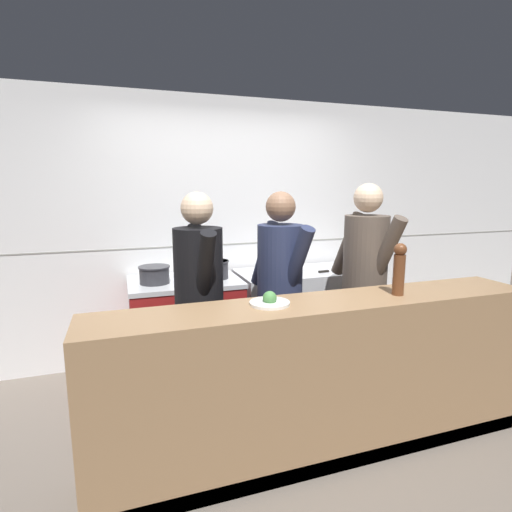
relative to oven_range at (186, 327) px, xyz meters
The scene contains 14 objects.
ground_plane 1.33m from the oven_range, 66.05° to the right, with size 14.00×14.00×0.00m, color #6B6056.
wall_back_tiled 1.07m from the oven_range, 38.25° to the left, with size 8.00×0.06×2.60m.
oven_range is the anchor object (origin of this frame).
prep_counter 1.17m from the oven_range, ahead, with size 1.28×0.65×0.90m.
pass_counter 1.57m from the oven_range, 64.87° to the right, with size 2.93×0.45×1.03m.
stock_pot 0.60m from the oven_range, 168.45° to the right, with size 0.27×0.27×0.15m.
sauce_pot 0.61m from the oven_range, ahead, with size 0.26×0.26×0.17m.
mixing_bowl_steel 1.21m from the oven_range, ahead, with size 0.22×0.22×0.08m.
chefs_knife 1.52m from the oven_range, ahead, with size 0.39×0.06×0.02m.
plated_dish_main 1.54m from the oven_range, 77.50° to the right, with size 0.25×0.25×0.09m.
pepper_mill 2.02m from the oven_range, 50.80° to the right, with size 0.08×0.08×0.34m.
chef_head_cook 0.96m from the oven_range, 91.35° to the right, with size 0.36×0.74×1.70m.
chef_sous 1.12m from the oven_range, 52.41° to the right, with size 0.42×0.74×1.70m.
chef_line 1.67m from the oven_range, 30.53° to the right, with size 0.42×0.77×1.76m.
Camera 1 is at (-1.03, -2.40, 1.74)m, focal length 28.00 mm.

